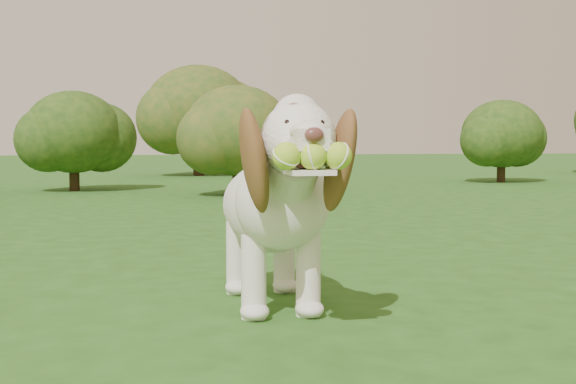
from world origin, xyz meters
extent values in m
plane|color=#234B15|center=(0.00, 0.00, 0.00)|extent=(80.00, 80.00, 0.00)
ellipsoid|color=white|center=(-0.12, 0.56, 0.42)|extent=(0.39, 0.74, 0.39)
ellipsoid|color=white|center=(-0.13, 0.28, 0.47)|extent=(0.39, 0.39, 0.38)
ellipsoid|color=white|center=(-0.11, 0.82, 0.41)|extent=(0.35, 0.35, 0.35)
cylinder|color=white|center=(-0.13, 0.14, 0.57)|extent=(0.21, 0.30, 0.30)
sphere|color=white|center=(-0.13, -0.01, 0.72)|extent=(0.27, 0.27, 0.27)
sphere|color=white|center=(-0.13, 0.01, 0.79)|extent=(0.18, 0.18, 0.17)
cube|color=white|center=(-0.13, -0.16, 0.71)|extent=(0.11, 0.16, 0.07)
ellipsoid|color=#592D28|center=(-0.14, -0.24, 0.73)|extent=(0.06, 0.04, 0.05)
cube|color=white|center=(-0.13, -0.18, 0.60)|extent=(0.15, 0.17, 0.02)
ellipsoid|color=brown|center=(-0.29, 0.00, 0.64)|extent=(0.15, 0.25, 0.41)
ellipsoid|color=brown|center=(0.03, 0.00, 0.64)|extent=(0.16, 0.25, 0.41)
cylinder|color=white|center=(-0.11, 0.97, 0.46)|extent=(0.07, 0.19, 0.15)
cylinder|color=white|center=(-0.24, 0.31, 0.17)|extent=(0.10, 0.10, 0.34)
cylinder|color=white|center=(-0.01, 0.30, 0.17)|extent=(0.10, 0.10, 0.34)
cylinder|color=white|center=(-0.23, 0.80, 0.17)|extent=(0.10, 0.10, 0.34)
cylinder|color=white|center=(0.00, 0.79, 0.17)|extent=(0.10, 0.10, 0.34)
sphere|color=#B1E33B|center=(-0.22, -0.22, 0.66)|extent=(0.09, 0.09, 0.09)
sphere|color=#B1E33B|center=(-0.14, -0.22, 0.66)|extent=(0.09, 0.09, 0.09)
sphere|color=#B1E33B|center=(-0.05, -0.22, 0.66)|extent=(0.09, 0.09, 0.09)
cylinder|color=#382314|center=(0.75, 6.97, 0.24)|extent=(0.15, 0.15, 0.47)
ellipsoid|color=#1C3C12|center=(0.75, 6.97, 0.86)|extent=(1.41, 1.41, 1.20)
cylinder|color=#382314|center=(5.80, 9.11, 0.23)|extent=(0.15, 0.15, 0.47)
ellipsoid|color=#1C3C12|center=(5.80, 9.11, 0.86)|extent=(1.41, 1.41, 1.20)
cylinder|color=#382314|center=(0.84, 12.89, 0.38)|extent=(0.23, 0.23, 0.75)
ellipsoid|color=#1C3C12|center=(0.84, 12.89, 1.38)|extent=(2.26, 2.26, 1.92)
cylinder|color=#382314|center=(-1.43, 8.41, 0.23)|extent=(0.15, 0.15, 0.47)
ellipsoid|color=#1C3C12|center=(-1.43, 8.41, 0.86)|extent=(1.40, 1.40, 1.19)
camera|label=1|loc=(-0.74, -2.49, 0.70)|focal=45.00mm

